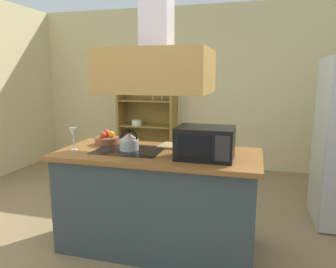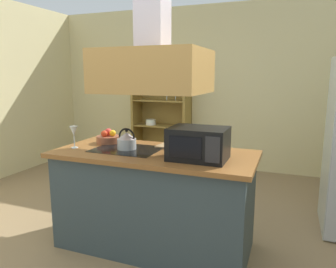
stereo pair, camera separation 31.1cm
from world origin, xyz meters
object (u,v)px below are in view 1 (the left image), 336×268
object	(u,v)px
kettle	(129,141)
dish_cabinet	(148,121)
cutting_board	(178,146)
microwave	(205,143)
fruit_bowl	(107,139)
wine_glass_on_counter	(73,134)

from	to	relation	value
kettle	dish_cabinet	bearing A→B (deg)	105.38
cutting_board	microwave	xyz separation A→B (m)	(0.31, -0.34, 0.12)
dish_cabinet	cutting_board	bearing A→B (deg)	-64.76
dish_cabinet	fruit_bowl	bearing A→B (deg)	-80.47
kettle	microwave	bearing A→B (deg)	-8.09
cutting_board	fruit_bowl	size ratio (longest dim) A/B	1.44
dish_cabinet	wine_glass_on_counter	world-z (taller)	dish_cabinet
microwave	fruit_bowl	distance (m)	1.06
cutting_board	microwave	bearing A→B (deg)	-47.78
kettle	fruit_bowl	world-z (taller)	kettle
kettle	cutting_board	bearing A→B (deg)	31.29
microwave	wine_glass_on_counter	xyz separation A→B (m)	(-1.19, -0.03, 0.02)
cutting_board	wine_glass_on_counter	size ratio (longest dim) A/B	1.65
microwave	cutting_board	bearing A→B (deg)	132.22
cutting_board	wine_glass_on_counter	bearing A→B (deg)	-157.32
dish_cabinet	cutting_board	world-z (taller)	dish_cabinet
cutting_board	microwave	world-z (taller)	microwave
kettle	cutting_board	world-z (taller)	kettle
dish_cabinet	wine_glass_on_counter	xyz separation A→B (m)	(0.23, -2.72, 0.28)
wine_glass_on_counter	fruit_bowl	xyz separation A→B (m)	(0.17, 0.31, -0.10)
dish_cabinet	kettle	distance (m)	2.70
cutting_board	wine_glass_on_counter	distance (m)	0.96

